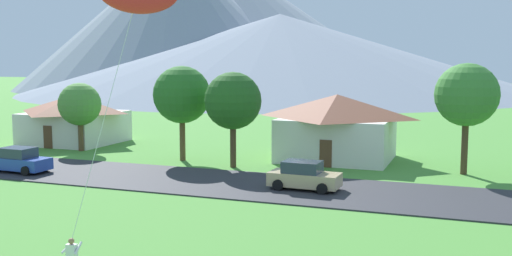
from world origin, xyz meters
TOP-DOWN VIEW (x-y plane):
  - road_strip at (0.00, 25.94)m, footprint 160.00×7.79m
  - mountain_far_west_ridge at (-65.73, 135.15)m, footprint 84.19×84.19m
  - mountain_far_east_ridge at (-34.37, 128.88)m, footprint 120.93×120.93m
  - mountain_west_ridge at (-60.55, 164.51)m, footprint 92.89×92.89m
  - mountain_east_ridge at (-61.43, 157.01)m, footprint 112.15×112.15m
  - house_leftmost at (0.05, 37.23)m, footprint 8.93×7.71m
  - house_left_center at (-24.91, 37.78)m, footprint 8.37×7.97m
  - tree_left_of_center at (-10.99, 32.66)m, footprint 4.39×4.39m
  - tree_center at (-21.32, 33.90)m, footprint 3.61×3.61m
  - tree_right_of_center at (-6.24, 31.39)m, footprint 4.12×4.12m
  - tree_near_right at (9.47, 34.39)m, footprint 4.24×4.24m
  - parked_car_tan_mid_east at (0.61, 25.85)m, footprint 4.26×2.20m
  - parked_car_blue_east_end at (-19.18, 24.30)m, footprint 4.26×2.20m

SIDE VIEW (x-z plane):
  - road_strip at x=0.00m, z-range 0.00..0.08m
  - parked_car_tan_mid_east at x=0.61m, z-range 0.03..1.71m
  - parked_car_blue_east_end at x=-19.18m, z-range 0.03..1.71m
  - house_left_center at x=-24.91m, z-range 0.08..4.55m
  - house_leftmost at x=0.05m, z-range 0.09..5.17m
  - tree_center at x=-21.32m, z-range 1.07..6.87m
  - tree_right_of_center at x=-6.24m, z-range 1.35..8.24m
  - tree_left_of_center at x=-10.99m, z-range 1.42..8.71m
  - tree_near_right at x=9.47m, z-range 1.61..9.15m
  - mountain_far_east_ridge at x=-34.37m, z-range 0.00..18.62m
  - mountain_west_ridge at x=-60.55m, z-range 0.00..21.43m
  - mountain_far_west_ridge at x=-65.73m, z-range 0.00..37.20m
  - mountain_east_ridge at x=-61.43m, z-range 0.00..38.12m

